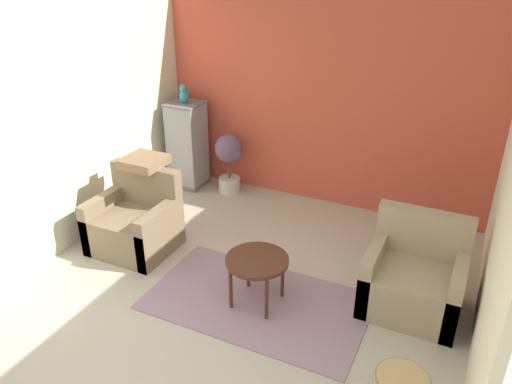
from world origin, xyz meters
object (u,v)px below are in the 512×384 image
Objects in this scene: parrot at (184,94)px; potted_plant at (229,156)px; armchair_right at (413,281)px; birdcage at (187,145)px; armchair_left at (135,224)px; coffee_table at (257,264)px.

parrot reaches higher than potted_plant.
armchair_right is at bearing -28.03° from potted_plant.
armchair_left is at bearing -77.53° from birdcage.
coffee_table is 0.49× the size of birdcage.
birdcage is (-2.03, 1.99, 0.16)m from coffee_table.
birdcage is 1.45× the size of potted_plant.
birdcage is 4.68× the size of parrot.
armchair_left is at bearing -77.54° from parrot.
parrot is at bearing 157.17° from armchair_right.
potted_plant is at bearing 124.58° from coffee_table.
armchair_left is 1.00× the size of armchair_right.
armchair_left is 0.75× the size of birdcage.
armchair_right is (1.34, 0.58, -0.15)m from coffee_table.
coffee_table is 1.46m from armchair_right.
armchair_left reaches higher than potted_plant.
birdcage is at bearing 102.47° from armchair_left.
armchair_left is (-1.66, 0.30, -0.15)m from coffee_table.
armchair_left is at bearing 169.59° from coffee_table.
coffee_table is at bearing -10.41° from armchair_left.
parrot is at bearing 90.00° from birdcage.
parrot is (-2.03, 1.99, 0.88)m from coffee_table.
armchair_right reaches higher than potted_plant.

